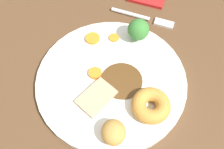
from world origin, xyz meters
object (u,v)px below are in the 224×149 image
carrot_coin_back (93,38)px  broccoli_floret (138,30)px  roast_potato_left (113,132)px  carrot_coin_front (114,38)px  yorkshire_pudding (151,105)px  fork (144,18)px  meat_slice_main (96,97)px  dinner_plate (112,79)px  carrot_coin_side (95,72)px

carrot_coin_back → broccoli_floret: size_ratio=0.60×
roast_potato_left → carrot_coin_back: (-19.22, -10.52, -1.41)cm
roast_potato_left → carrot_coin_front: roast_potato_left is taller
carrot_coin_front → yorkshire_pudding: bearing=38.6°
fork → meat_slice_main: bearing=-95.6°
meat_slice_main → fork: size_ratio=0.46×
carrot_coin_back → fork: carrot_coin_back is taller
roast_potato_left → fork: bearing=-177.5°
yorkshire_pudding → meat_slice_main: bearing=-85.1°
dinner_plate → fork: bearing=172.7°
roast_potato_left → carrot_coin_front: size_ratio=2.09×
carrot_coin_front → carrot_coin_back: carrot_coin_back is taller
carrot_coin_front → fork: (-8.84, 4.84, -1.21)cm
broccoli_floret → carrot_coin_side: bearing=-27.7°
meat_slice_main → roast_potato_left: (5.98, 5.13, 1.32)cm
carrot_coin_back → roast_potato_left: bearing=28.7°
meat_slice_main → yorkshire_pudding: yorkshire_pudding is taller
carrot_coin_back → fork: size_ratio=0.20×
dinner_plate → carrot_coin_back: bearing=-139.4°
roast_potato_left → fork: size_ratio=0.30×
roast_potato_left → carrot_coin_side: (-11.13, -7.10, -1.38)cm
broccoli_floret → meat_slice_main: bearing=-13.4°
carrot_coin_front → carrot_coin_side: carrot_coin_side is taller
yorkshire_pudding → broccoli_floret: (-15.39, -6.25, 1.52)cm
carrot_coin_front → broccoli_floret: broccoli_floret is taller
carrot_coin_front → broccoli_floret: 5.75cm
carrot_coin_back → broccoli_floret: 10.07cm
broccoli_floret → fork: broccoli_floret is taller
meat_slice_main → roast_potato_left: bearing=40.6°
fork → carrot_coin_back: bearing=-127.8°
roast_potato_left → broccoli_floret: (-22.25, -1.26, 1.15)cm
carrot_coin_back → broccoli_floret: broccoli_floret is taller
meat_slice_main → carrot_coin_front: size_ratio=3.20×
carrot_coin_back → meat_slice_main: bearing=22.1°
meat_slice_main → fork: bearing=170.9°
yorkshire_pudding → roast_potato_left: (6.85, -4.99, 0.37)cm
dinner_plate → carrot_coin_side: bearing=-88.2°
yorkshire_pudding → fork: (-22.82, -6.31, -2.36)cm
meat_slice_main → carrot_coin_side: bearing=-159.0°
meat_slice_main → carrot_coin_front: (-14.85, -1.02, -0.20)cm
fork → roast_potato_left: bearing=-83.9°
broccoli_floret → fork: (-7.42, -0.06, -3.88)cm
meat_slice_main → yorkshire_pudding: (-0.87, 10.12, 0.95)cm
carrot_coin_back → carrot_coin_front: bearing=110.3°
dinner_plate → meat_slice_main: bearing=-15.4°
dinner_plate → carrot_coin_front: carrot_coin_front is taller
carrot_coin_side → fork: size_ratio=0.17×
yorkshire_pudding → carrot_coin_side: 12.87cm
dinner_plate → roast_potato_left: roast_potato_left is taller
dinner_plate → meat_slice_main: size_ratio=4.21×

